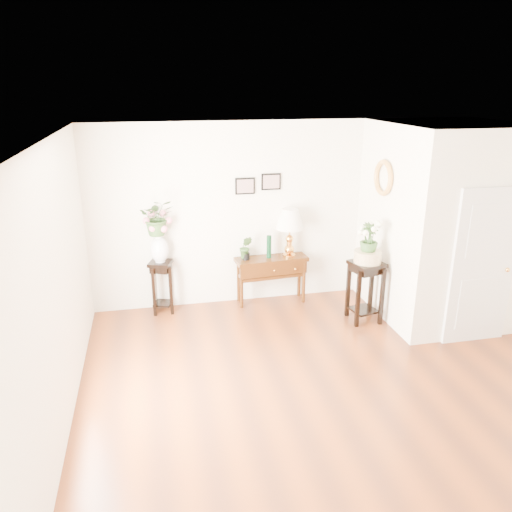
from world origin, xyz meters
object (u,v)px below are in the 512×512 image
object	(u,v)px
table_lamp	(290,235)
plant_stand_b	(365,291)
console_table	(271,280)
plant_stand_a	(162,287)

from	to	relation	value
table_lamp	plant_stand_b	distance (m)	1.43
console_table	plant_stand_b	world-z (taller)	plant_stand_b
console_table	table_lamp	distance (m)	0.78
console_table	plant_stand_b	xyz separation A→B (m)	(1.17, -0.92, 0.08)
table_lamp	plant_stand_b	size ratio (longest dim) A/B	0.86
console_table	plant_stand_b	distance (m)	1.49
console_table	table_lamp	bearing A→B (deg)	-4.46
table_lamp	plant_stand_b	bearing A→B (deg)	-45.86
plant_stand_b	plant_stand_a	bearing A→B (deg)	162.30
plant_stand_a	plant_stand_b	bearing A→B (deg)	-17.70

